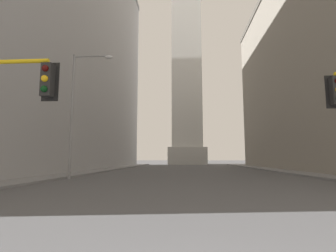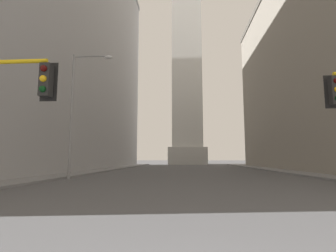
# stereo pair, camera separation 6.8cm
# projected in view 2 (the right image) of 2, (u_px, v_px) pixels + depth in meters

# --- Properties ---
(sidewalk_left) EXTENTS (5.00, 77.27, 0.15)m
(sidewalk_left) POSITION_uv_depth(u_px,v_px,m) (68.00, 173.00, 25.23)
(sidewalk_left) COLOR slate
(sidewalk_left) RESTS_ON ground_plane
(sidewalk_right) EXTENTS (5.00, 77.27, 0.15)m
(sidewalk_right) POSITION_uv_depth(u_px,v_px,m) (321.00, 174.00, 23.63)
(sidewalk_right) COLOR slate
(sidewalk_right) RESTS_ON ground_plane
(building_left) EXTENTS (20.23, 54.64, 38.60)m
(building_left) POSITION_uv_depth(u_px,v_px,m) (30.00, 28.00, 36.04)
(building_left) COLOR #9E9EA0
(building_left) RESTS_ON ground_plane
(obelisk) EXTENTS (9.31, 9.31, 59.20)m
(obelisk) POSITION_uv_depth(u_px,v_px,m) (187.00, 55.00, 68.72)
(obelisk) COLOR silver
(obelisk) RESTS_ON ground_plane
(street_lamp) EXTENTS (3.12, 0.36, 9.44)m
(street_lamp) POSITION_uv_depth(u_px,v_px,m) (78.00, 102.00, 19.76)
(street_lamp) COLOR gray
(street_lamp) RESTS_ON ground_plane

